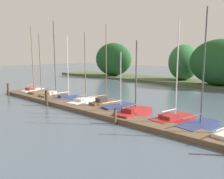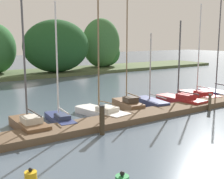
# 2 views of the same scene
# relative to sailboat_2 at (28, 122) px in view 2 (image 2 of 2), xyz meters

# --- Properties ---
(dock_pier) EXTENTS (27.26, 1.80, 0.35)m
(dock_pier) POSITION_rel_sailboat_2_xyz_m (6.84, -1.54, -0.26)
(dock_pier) COLOR brown
(dock_pier) RESTS_ON ground
(far_shore) EXTENTS (62.76, 8.70, 7.50)m
(far_shore) POSITION_rel_sailboat_2_xyz_m (5.92, 21.87, 2.60)
(far_shore) COLOR #4C5B38
(far_shore) RESTS_ON ground
(sailboat_2) EXTENTS (1.22, 3.63, 8.41)m
(sailboat_2) POSITION_rel_sailboat_2_xyz_m (0.00, 0.00, 0.00)
(sailboat_2) COLOR brown
(sailboat_2) RESTS_ON ground
(sailboat_3) EXTENTS (1.24, 3.49, 6.71)m
(sailboat_3) POSITION_rel_sailboat_2_xyz_m (1.89, 0.29, -0.09)
(sailboat_3) COLOR navy
(sailboat_3) RESTS_ON ground
(sailboat_4) EXTENTS (1.95, 4.16, 6.97)m
(sailboat_4) POSITION_rel_sailboat_2_xyz_m (4.67, 0.32, -0.11)
(sailboat_4) COLOR white
(sailboat_4) RESTS_ON ground
(sailboat_5) EXTENTS (1.48, 3.28, 7.56)m
(sailboat_5) POSITION_rel_sailboat_2_xyz_m (7.07, 0.77, -0.02)
(sailboat_5) COLOR brown
(sailboat_5) RESTS_ON ground
(sailboat_6) EXTENTS (1.49, 3.50, 5.07)m
(sailboat_6) POSITION_rel_sailboat_2_xyz_m (8.99, 0.62, -0.12)
(sailboat_6) COLOR navy
(sailboat_6) RESTS_ON ground
(sailboat_7) EXTENTS (1.51, 4.03, 5.94)m
(sailboat_7) POSITION_rel_sailboat_2_xyz_m (11.15, -0.13, -0.08)
(sailboat_7) COLOR maroon
(sailboat_7) RESTS_ON ground
(sailboat_8) EXTENTS (2.03, 4.05, 7.32)m
(sailboat_8) POSITION_rel_sailboat_2_xyz_m (14.14, 0.66, -0.12)
(sailboat_8) COLOR maroon
(sailboat_8) RESTS_ON ground
(sailboat_9) EXTENTS (1.87, 3.79, 7.84)m
(sailboat_9) POSITION_rel_sailboat_2_xyz_m (16.14, 0.42, -0.11)
(sailboat_9) COLOR navy
(sailboat_9) RESTS_ON ground
(mooring_piling_1) EXTENTS (0.30, 0.30, 1.49)m
(mooring_piling_1) POSITION_rel_sailboat_2_xyz_m (2.79, -2.78, 0.31)
(mooring_piling_1) COLOR #3D3323
(mooring_piling_1) RESTS_ON ground
(mooring_piling_2) EXTENTS (0.23, 0.23, 1.11)m
(mooring_piling_2) POSITION_rel_sailboat_2_xyz_m (11.33, -2.62, 0.12)
(mooring_piling_2) COLOR brown
(mooring_piling_2) RESTS_ON ground
(channel_buoy_1) EXTENTS (0.41, 0.41, 0.54)m
(channel_buoy_1) POSITION_rel_sailboat_2_xyz_m (-1.89, -5.70, -0.23)
(channel_buoy_1) COLOR gold
(channel_buoy_1) RESTS_ON ground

